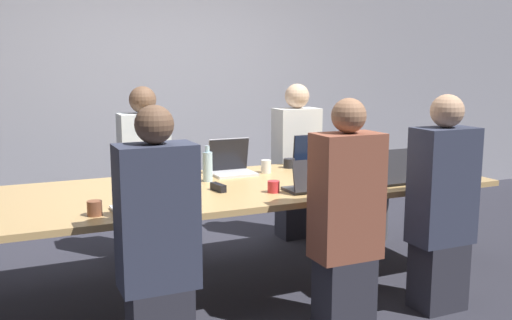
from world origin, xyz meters
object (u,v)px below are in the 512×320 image
(person_near_left, at_px, (158,245))
(stapler, at_px, (218,187))
(person_near_midright, at_px, (346,220))
(cup_near_left, at_px, (95,208))
(cup_near_right, at_px, (354,181))
(laptop_near_left, at_px, (142,200))
(person_near_right, at_px, (442,207))
(bottle_near_left, at_px, (178,185))
(person_far_midleft, at_px, (145,175))
(laptop_near_midright, at_px, (311,182))
(bottle_far_center, at_px, (208,166))
(cup_far_center, at_px, (266,166))
(cup_far_right, at_px, (289,163))
(cup_near_midright, at_px, (274,187))
(laptop_far_midleft, at_px, (156,171))
(laptop_near_right, at_px, (387,174))
(laptop_far_right, at_px, (315,157))
(person_far_right, at_px, (296,163))
(laptop_far_center, at_px, (231,164))

(person_near_left, distance_m, stapler, 0.98)
(person_near_midright, xyz_separation_m, cup_near_left, (-1.38, 0.45, 0.11))
(cup_near_right, bearing_deg, laptop_near_left, -176.55)
(person_near_right, height_order, stapler, person_near_right)
(cup_near_right, distance_m, bottle_near_left, 1.25)
(person_near_midright, height_order, person_near_right, person_near_right)
(person_far_midleft, distance_m, bottle_near_left, 1.27)
(laptop_near_midright, height_order, stapler, laptop_near_midright)
(cup_near_right, relative_size, person_near_left, 0.06)
(bottle_far_center, distance_m, person_near_right, 1.64)
(cup_far_center, distance_m, cup_far_right, 0.29)
(cup_near_midright, height_order, laptop_near_left, laptop_near_left)
(cup_far_center, height_order, cup_near_right, cup_far_center)
(stapler, bearing_deg, cup_near_midright, -40.12)
(laptop_near_left, bearing_deg, laptop_near_midright, -176.09)
(bottle_far_center, bearing_deg, laptop_far_midleft, 145.70)
(cup_far_center, height_order, laptop_near_right, laptop_near_right)
(cup_far_center, distance_m, bottle_near_left, 1.12)
(stapler, bearing_deg, cup_far_right, 25.56)
(person_near_right, bearing_deg, bottle_near_left, -19.83)
(person_near_midright, bearing_deg, laptop_far_right, -112.88)
(cup_far_center, xyz_separation_m, laptop_near_left, (-1.17, -0.81, 0.02))
(person_near_midright, height_order, person_far_midleft, person_far_midleft)
(cup_far_center, relative_size, cup_near_left, 1.20)
(bottle_far_center, xyz_separation_m, laptop_far_right, (1.05, 0.27, -0.04))
(cup_far_right, bearing_deg, cup_far_center, -155.79)
(bottle_far_center, height_order, laptop_near_left, bottle_far_center)
(person_far_right, relative_size, stapler, 9.17)
(cup_far_center, xyz_separation_m, laptop_far_right, (0.53, 0.14, 0.02))
(person_near_left, bearing_deg, person_far_right, -134.61)
(person_near_right, relative_size, cup_near_right, 15.74)
(person_far_midleft, relative_size, cup_far_right, 15.03)
(laptop_near_midright, height_order, person_far_right, person_far_right)
(person_far_midleft, xyz_separation_m, bottle_near_left, (-0.09, -1.26, 0.16))
(bottle_near_left, height_order, person_far_right, person_far_right)
(person_far_midleft, relative_size, laptop_near_right, 4.62)
(laptop_far_center, distance_m, person_far_midleft, 0.78)
(person_near_midright, bearing_deg, laptop_far_center, -80.44)
(cup_near_midright, relative_size, stapler, 0.52)
(laptop_far_midleft, bearing_deg, cup_far_center, -6.45)
(laptop_near_left, bearing_deg, stapler, -149.18)
(person_near_right, height_order, laptop_near_left, person_near_right)
(cup_near_midright, height_order, laptop_far_center, laptop_far_center)
(laptop_far_center, relative_size, laptop_near_right, 1.08)
(cup_near_midright, relative_size, laptop_far_midleft, 0.26)
(laptop_near_midright, bearing_deg, cup_far_right, -108.36)
(person_far_midleft, distance_m, cup_near_right, 1.77)
(laptop_near_right, distance_m, laptop_far_right, 0.90)
(person_far_midleft, bearing_deg, person_far_right, -1.52)
(laptop_far_center, xyz_separation_m, cup_far_right, (0.53, 0.04, -0.04))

